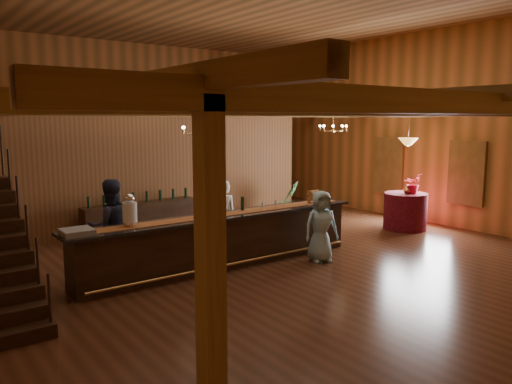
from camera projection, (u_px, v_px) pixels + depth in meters
floor at (255, 250)px, 11.51m from camera, size 14.00×14.00×0.00m
ceiling at (255, 2)px, 10.72m from camera, size 14.00×14.00×0.00m
wall_back at (131, 127)px, 16.69m from camera, size 12.00×0.10×5.50m
wall_right at (419, 128)px, 14.63m from camera, size 0.10×14.00×5.50m
beam_grid at (242, 109)px, 11.45m from camera, size 11.90×13.90×0.39m
support_posts at (268, 184)px, 10.88m from camera, size 9.20×10.20×3.20m
partition_wall at (166, 172)px, 13.78m from camera, size 9.00×0.18×3.10m
window_right_front at (467, 173)px, 13.50m from camera, size 0.12×1.05×1.75m
window_right_back at (389, 166)px, 15.58m from camera, size 0.12×1.05×1.75m
backroom_boxes at (144, 199)px, 15.64m from camera, size 4.10×0.60×1.10m
tasting_bar at (224, 240)px, 10.20m from camera, size 6.47×0.84×1.09m
beverage_dispenser at (130, 211)px, 8.97m from camera, size 0.26×0.26×0.60m
glass_rack_tray at (77, 232)px, 8.35m from camera, size 0.50×0.50×0.10m
raffle_drum at (313, 196)px, 11.49m from camera, size 0.34×0.24×0.30m
bar_bottle_0 at (223, 206)px, 10.25m from camera, size 0.07×0.07×0.30m
bar_bottle_1 at (243, 204)px, 10.53m from camera, size 0.07×0.07×0.30m
backbar_shelf at (141, 219)px, 12.97m from camera, size 3.08×0.61×0.86m
round_table at (405, 211)px, 13.67m from camera, size 1.16×1.16×1.00m
chandelier_left at (198, 130)px, 11.35m from camera, size 0.80×0.80×0.60m
chandelier_right at (333, 128)px, 14.63m from camera, size 0.80×0.80×0.61m
pendant_lamp at (408, 142)px, 13.39m from camera, size 0.52×0.52×0.90m
bartender at (222, 218)px, 10.90m from camera, size 0.73×0.60×1.71m
staff_second at (111, 227)px, 9.61m from camera, size 0.94×0.75×1.87m
guest at (321, 226)px, 10.52m from camera, size 0.86×0.70×1.52m
floor_plant at (290, 200)px, 15.16m from camera, size 0.64×0.52×1.14m
table_flowers at (413, 183)px, 13.53m from camera, size 0.57×0.52×0.54m
table_vase at (407, 188)px, 13.52m from camera, size 0.19×0.19×0.32m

